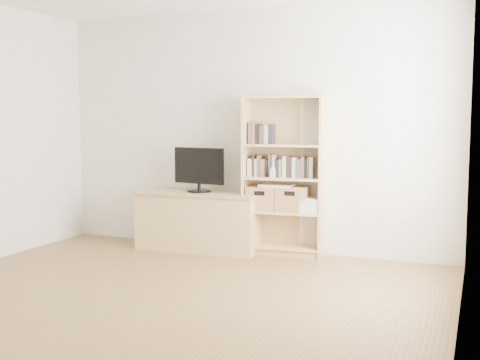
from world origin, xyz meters
The scene contains 13 objects.
floor centered at (0.00, 0.00, 0.00)m, with size 4.50×5.00×0.01m, color brown.
back_wall centered at (0.00, 2.50, 1.30)m, with size 4.50×0.02×2.60m, color silver.
right_wall centered at (2.25, 0.00, 1.30)m, with size 0.02×5.00×2.60m, color silver.
tv_stand centered at (-0.50, 2.25, 0.31)m, with size 1.34×0.50×0.62m, color tan.
bookshelf centered at (0.43, 2.35, 0.85)m, with size 0.85×0.30×1.69m, color tan.
television centered at (-0.50, 2.25, 0.88)m, with size 0.61×0.05×0.48m, color black.
books_row_mid centered at (0.43, 2.37, 0.94)m, with size 0.83×0.16×0.22m, color #C1AD9A.
books_row_upper centered at (0.24, 2.35, 1.27)m, with size 0.35×0.13×0.18m, color #C1AD9A.
baby_monitor centered at (0.35, 2.25, 0.87)m, with size 0.05×0.03×0.09m, color white.
basket_left centered at (0.21, 2.33, 0.60)m, with size 0.31×0.26×0.26m, color #A8754B.
basket_right centered at (0.53, 2.35, 0.60)m, with size 0.32×0.27×0.27m, color #A8754B.
laptop centered at (0.37, 2.33, 0.74)m, with size 0.34×0.24×0.03m, color white.
magazine_stack centered at (0.72, 2.37, 0.53)m, with size 0.19×0.28×0.13m, color silver.
Camera 1 is at (2.36, -3.66, 1.45)m, focal length 45.00 mm.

